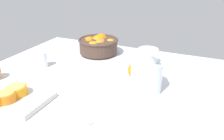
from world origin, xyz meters
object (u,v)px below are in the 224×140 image
(juice_pitcher, at_px, (147,76))
(juice_glass, at_px, (43,61))
(orange_half_2, at_px, (6,97))
(loose_orange_0, at_px, (135,70))
(fruit_bowl, at_px, (98,45))
(cutting_board, at_px, (16,98))
(spoon, at_px, (98,126))
(orange_half_0, at_px, (17,90))

(juice_pitcher, height_order, juice_glass, juice_pitcher)
(orange_half_2, distance_m, loose_orange_0, 0.58)
(fruit_bowl, relative_size, juice_pitcher, 1.24)
(cutting_board, height_order, loose_orange_0, loose_orange_0)
(cutting_board, bearing_deg, spoon, -2.09)
(orange_half_0, height_order, loose_orange_0, loose_orange_0)
(juice_glass, relative_size, orange_half_2, 1.14)
(loose_orange_0, xyz_separation_m, spoon, (0.00, -0.41, -0.03))
(juice_glass, distance_m, cutting_board, 0.34)
(juice_glass, bearing_deg, juice_pitcher, -2.39)
(loose_orange_0, relative_size, spoon, 0.43)
(spoon, bearing_deg, juice_pitcher, 75.20)
(orange_half_0, height_order, spoon, orange_half_0)
(fruit_bowl, height_order, orange_half_0, fruit_bowl)
(juice_pitcher, xyz_separation_m, juice_glass, (-0.58, 0.02, -0.03))
(loose_orange_0, bearing_deg, orange_half_0, -134.01)
(fruit_bowl, xyz_separation_m, orange_half_2, (-0.06, -0.66, -0.01))
(orange_half_0, bearing_deg, juice_glass, 112.23)
(cutting_board, bearing_deg, juice_pitcher, 32.36)
(fruit_bowl, xyz_separation_m, orange_half_0, (-0.06, -0.61, -0.01))
(juice_pitcher, xyz_separation_m, orange_half_2, (-0.46, -0.33, -0.03))
(spoon, bearing_deg, orange_half_0, 176.26)
(juice_pitcher, height_order, loose_orange_0, juice_pitcher)
(juice_pitcher, bearing_deg, orange_half_2, -143.94)
(fruit_bowl, relative_size, spoon, 1.49)
(juice_pitcher, relative_size, cutting_board, 0.74)
(fruit_bowl, height_order, juice_pitcher, juice_pitcher)
(orange_half_2, bearing_deg, orange_half_0, 89.23)
(juice_pitcher, xyz_separation_m, cutting_board, (-0.46, -0.29, -0.06))
(juice_pitcher, distance_m, orange_half_0, 0.54)
(fruit_bowl, bearing_deg, cutting_board, -95.71)
(juice_pitcher, bearing_deg, orange_half_0, -148.51)
(fruit_bowl, relative_size, juice_glass, 3.01)
(orange_half_0, relative_size, spoon, 0.48)
(orange_half_0, relative_size, loose_orange_0, 1.12)
(juice_glass, xyz_separation_m, cutting_board, (0.12, -0.32, -0.02))
(orange_half_0, bearing_deg, fruit_bowl, 84.37)
(juice_pitcher, distance_m, spoon, 0.32)
(spoon, bearing_deg, juice_glass, 146.71)
(juice_pitcher, distance_m, juice_glass, 0.58)
(orange_half_0, bearing_deg, spoon, -3.74)
(fruit_bowl, distance_m, orange_half_2, 0.66)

